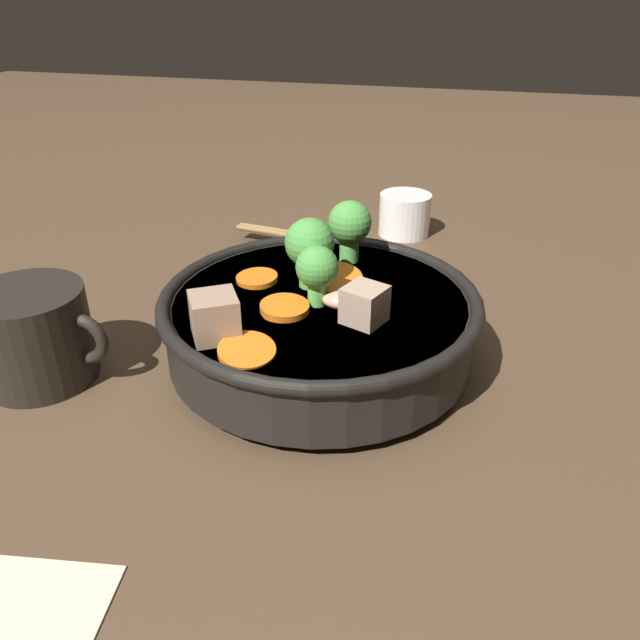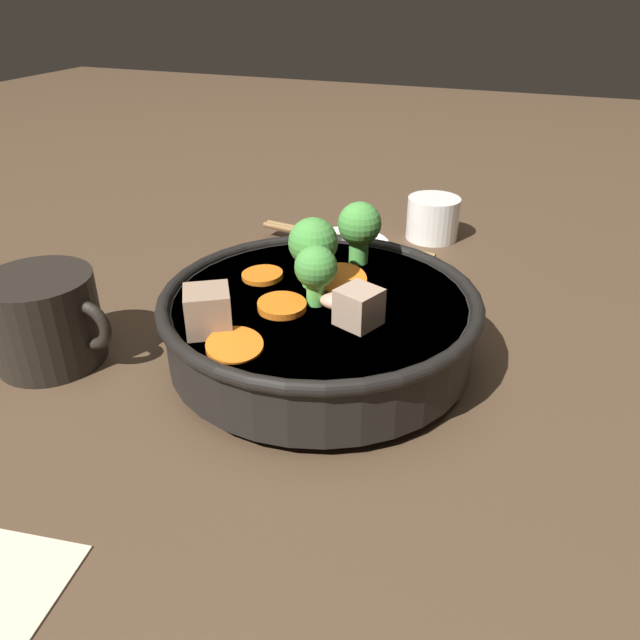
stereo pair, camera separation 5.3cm
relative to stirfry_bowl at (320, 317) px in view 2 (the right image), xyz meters
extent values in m
plane|color=#4C3826|center=(0.00, 0.00, -0.04)|extent=(3.00, 3.00, 0.00)
cylinder|color=black|center=(0.00, 0.00, -0.04)|extent=(0.14, 0.14, 0.01)
cylinder|color=black|center=(0.00, 0.00, -0.01)|extent=(0.26, 0.26, 0.05)
torus|color=black|center=(0.00, 0.00, 0.02)|extent=(0.27, 0.27, 0.01)
cylinder|color=brown|center=(0.00, 0.00, 0.00)|extent=(0.25, 0.25, 0.03)
cylinder|color=orange|center=(-0.03, -0.10, 0.02)|extent=(0.06, 0.06, 0.01)
cylinder|color=orange|center=(0.01, 0.03, 0.02)|extent=(0.06, 0.06, 0.02)
cylinder|color=orange|center=(-0.02, -0.03, 0.02)|extent=(0.06, 0.06, 0.01)
cylinder|color=orange|center=(-0.06, 0.02, 0.02)|extent=(0.05, 0.05, 0.01)
cylinder|color=#59B84C|center=(0.01, 0.08, 0.03)|extent=(0.02, 0.02, 0.02)
sphere|color=#47933D|center=(0.01, 0.08, 0.06)|extent=(0.04, 0.04, 0.04)
cylinder|color=#59B84C|center=(0.00, -0.01, 0.03)|extent=(0.02, 0.02, 0.02)
sphere|color=#47933D|center=(0.00, -0.01, 0.05)|extent=(0.03, 0.03, 0.03)
cylinder|color=#59B84C|center=(-0.01, 0.02, 0.03)|extent=(0.02, 0.02, 0.03)
sphere|color=#47933D|center=(-0.01, 0.02, 0.06)|extent=(0.04, 0.04, 0.04)
cube|color=#9E7F66|center=(-0.06, -0.08, 0.03)|extent=(0.05, 0.05, 0.03)
cube|color=tan|center=(0.04, -0.03, 0.03)|extent=(0.04, 0.04, 0.03)
ellipsoid|color=#EA9E84|center=(0.03, -0.01, 0.03)|extent=(0.05, 0.03, 0.02)
cylinder|color=white|center=(-0.06, 0.24, -0.04)|extent=(0.11, 0.11, 0.01)
torus|color=white|center=(-0.06, 0.24, -0.03)|extent=(0.11, 0.11, 0.01)
cylinder|color=white|center=(0.03, 0.32, -0.02)|extent=(0.07, 0.07, 0.05)
cylinder|color=brown|center=(0.03, 0.32, 0.00)|extent=(0.06, 0.06, 0.00)
cylinder|color=black|center=(-0.22, -0.08, 0.00)|extent=(0.09, 0.09, 0.08)
torus|color=black|center=(-0.17, -0.08, 0.00)|extent=(0.05, 0.01, 0.05)
cylinder|color=olive|center=(-0.06, 0.24, -0.03)|extent=(0.23, 0.04, 0.01)
cylinder|color=olive|center=(-0.06, 0.23, -0.03)|extent=(0.23, 0.04, 0.01)
camera|label=1|loc=(0.12, -0.45, 0.26)|focal=35.00mm
camera|label=2|loc=(0.17, -0.43, 0.26)|focal=35.00mm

